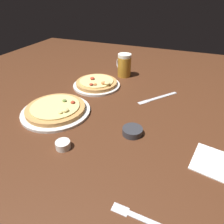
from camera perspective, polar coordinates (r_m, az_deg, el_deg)
ground_plane at (r=0.90m, az=0.00°, el=-1.88°), size 2.40×2.40×0.03m
pizza_plate_near at (r=0.94m, az=-15.78°, el=0.67°), size 0.31×0.31×0.05m
pizza_plate_far at (r=1.16m, az=-4.41°, el=8.11°), size 0.27×0.27×0.05m
beer_mug_dark at (r=1.28m, az=3.47°, el=13.22°), size 0.12×0.11×0.14m
ramekin_sauce at (r=0.74m, az=-13.86°, el=-9.12°), size 0.05×0.05×0.03m
ramekin_butter at (r=0.78m, az=5.87°, el=-5.48°), size 0.08×0.08×0.03m
napkin_folded at (r=0.75m, az=26.95°, el=-12.58°), size 0.15×0.16×0.01m
fork_left at (r=0.57m, az=10.02°, el=-28.28°), size 0.20×0.03×0.01m
knife_right at (r=1.06m, az=12.99°, el=4.02°), size 0.17×0.20×0.01m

